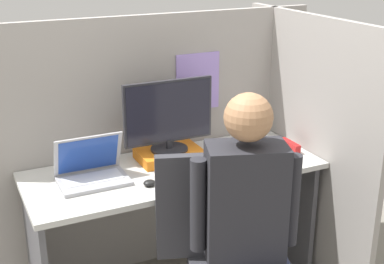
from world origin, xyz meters
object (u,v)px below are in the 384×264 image
object	(u,v)px
monitor	(169,115)
carrot_toy	(185,176)
paper_box	(169,154)
office_chair	(226,259)
stapler	(290,146)
person	(254,221)
laptop	(92,173)

from	to	relation	value
monitor	carrot_toy	xyz separation A→B (m)	(-0.04, -0.29, -0.23)
monitor	carrot_toy	world-z (taller)	monitor
paper_box	office_chair	bearing A→B (deg)	-91.20
stapler	carrot_toy	distance (m)	0.73
office_chair	person	world-z (taller)	person
laptop	person	distance (m)	0.89
paper_box	carrot_toy	size ratio (longest dim) A/B	2.63
person	stapler	bearing A→B (deg)	45.19
laptop	carrot_toy	distance (m)	0.47
carrot_toy	office_chair	xyz separation A→B (m)	(0.02, -0.40, -0.26)
paper_box	monitor	distance (m)	0.23
carrot_toy	office_chair	bearing A→B (deg)	-86.75
monitor	office_chair	size ratio (longest dim) A/B	0.52
laptop	person	bearing A→B (deg)	-55.77
monitor	person	xyz separation A→B (m)	(0.03, -0.84, -0.23)
stapler	office_chair	bearing A→B (deg)	-143.83
paper_box	carrot_toy	bearing A→B (deg)	-97.32
laptop	carrot_toy	bearing A→B (deg)	-24.22
stapler	laptop	bearing A→B (deg)	175.88
laptop	carrot_toy	world-z (taller)	laptop
monitor	person	world-z (taller)	person
paper_box	stapler	distance (m)	0.71
stapler	carrot_toy	xyz separation A→B (m)	(-0.72, -0.11, -0.00)
laptop	paper_box	bearing A→B (deg)	11.61
office_chair	paper_box	bearing A→B (deg)	88.80
laptop	carrot_toy	size ratio (longest dim) A/B	2.58
paper_box	office_chair	world-z (taller)	office_chair
paper_box	office_chair	size ratio (longest dim) A/B	0.35
laptop	stapler	bearing A→B (deg)	-4.12
laptop	office_chair	distance (m)	0.80
person	carrot_toy	bearing A→B (deg)	97.54
office_chair	monitor	bearing A→B (deg)	88.81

